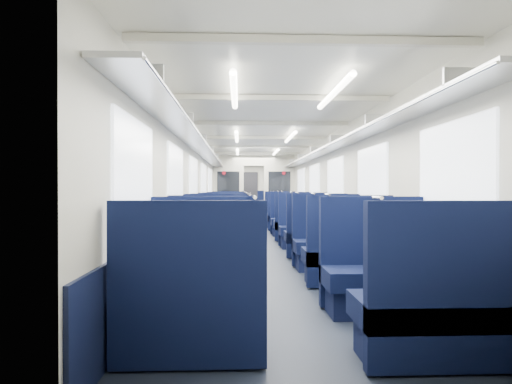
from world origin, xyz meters
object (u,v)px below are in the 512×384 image
(seat_7, at_px, (328,245))
(seat_14, at_px, (226,222))
(seat_8, at_px, (220,237))
(seat_24, at_px, (231,209))
(seat_2, at_px, (204,278))
(seat_10, at_px, (223,230))
(seat_18, at_px, (229,216))
(seat_25, at_px, (271,209))
(bulkhead, at_px, (254,188))
(seat_20, at_px, (230,213))
(seat_4, at_px, (212,257))
(seat_3, at_px, (375,276))
(seat_5, at_px, (346,257))
(seat_0, at_px, (191,310))
(seat_17, at_px, (285,218))
(seat_6, at_px, (217,245))
(seat_1, at_px, (434,313))
(seat_27, at_px, (269,208))
(seat_16, at_px, (228,219))
(seat_13, at_px, (297,225))
(seat_22, at_px, (231,211))
(end_door, at_px, (250,193))
(seat_23, at_px, (273,211))
(seat_15, at_px, (291,222))
(seat_21, at_px, (276,212))
(seat_11, at_px, (304,230))
(seat_19, at_px, (282,216))
(seat_12, at_px, (225,225))
(seat_9, at_px, (315,237))

(seat_7, height_order, seat_14, same)
(seat_8, height_order, seat_24, same)
(seat_2, bearing_deg, seat_10, 90.00)
(seat_18, distance_m, seat_25, 4.68)
(bulkhead, relative_size, seat_20, 2.42)
(bulkhead, bearing_deg, seat_10, -98.09)
(seat_4, height_order, seat_7, same)
(bulkhead, distance_m, seat_20, 1.37)
(seat_3, xyz_separation_m, seat_25, (0.00, 13.51, 0.00))
(seat_5, relative_size, seat_8, 1.00)
(seat_10, bearing_deg, seat_0, -90.00)
(bulkhead, bearing_deg, seat_0, -94.10)
(seat_10, relative_size, seat_20, 1.00)
(bulkhead, xyz_separation_m, seat_17, (0.83, -2.36, -0.88))
(seat_8, bearing_deg, seat_6, -90.00)
(seat_1, bearing_deg, seat_27, 90.00)
(bulkhead, distance_m, seat_6, 8.25)
(seat_14, xyz_separation_m, seat_17, (1.66, 1.19, 0.00))
(seat_3, bearing_deg, seat_16, 101.84)
(seat_16, bearing_deg, seat_13, -53.11)
(seat_0, distance_m, seat_22, 13.49)
(seat_7, distance_m, seat_13, 3.46)
(seat_25, bearing_deg, end_door, 108.30)
(seat_18, relative_size, seat_23, 1.00)
(seat_15, distance_m, seat_20, 4.57)
(seat_0, relative_size, seat_22, 1.00)
(seat_21, bearing_deg, seat_4, -99.46)
(seat_8, bearing_deg, seat_16, 90.00)
(seat_0, height_order, seat_11, same)
(seat_20, bearing_deg, seat_16, -90.00)
(end_door, distance_m, seat_15, 9.23)
(seat_0, bearing_deg, seat_19, 80.87)
(seat_14, height_order, seat_15, same)
(seat_12, relative_size, seat_16, 1.00)
(seat_6, relative_size, seat_18, 1.00)
(seat_20, bearing_deg, seat_7, -79.40)
(bulkhead, bearing_deg, seat_19, -56.69)
(seat_1, height_order, seat_15, same)
(seat_15, bearing_deg, seat_12, -146.81)
(end_door, height_order, seat_13, end_door)
(seat_25, relative_size, seat_27, 1.00)
(seat_6, distance_m, seat_13, 3.78)
(end_door, relative_size, seat_8, 1.73)
(seat_5, height_order, seat_21, same)
(seat_8, height_order, seat_14, same)
(seat_21, bearing_deg, seat_11, -90.00)
(seat_4, distance_m, seat_20, 9.94)
(seat_1, distance_m, seat_22, 13.72)
(seat_9, bearing_deg, seat_17, 90.00)
(seat_17, bearing_deg, seat_1, -90.00)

